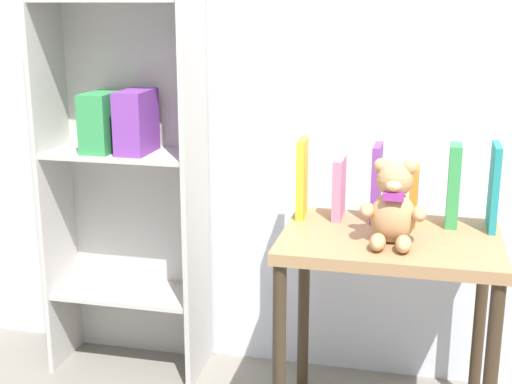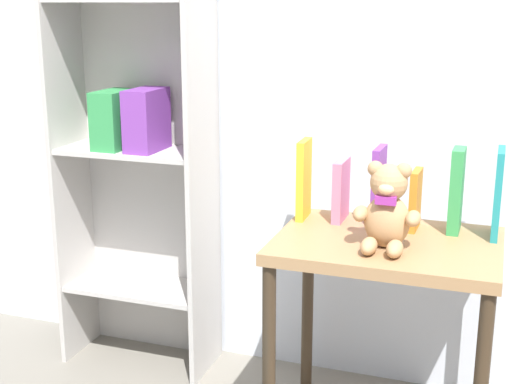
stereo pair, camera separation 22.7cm
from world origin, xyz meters
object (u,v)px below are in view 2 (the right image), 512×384
object	(u,v)px
display_table	(386,273)
book_standing_purple	(378,186)
book_standing_green	(456,191)
bookshelf_side	(137,125)
book_standing_teal	(498,193)
teddy_bear	(387,210)
book_standing_pink	(341,190)
book_standing_yellow	(304,179)
book_standing_orange	(415,200)

from	to	relation	value
display_table	book_standing_purple	size ratio (longest dim) A/B	2.72
display_table	book_standing_green	bearing A→B (deg)	39.31
bookshelf_side	book_standing_teal	bearing A→B (deg)	-5.54
teddy_bear	book_standing_pink	world-z (taller)	teddy_bear
teddy_bear	book_standing_green	xyz separation A→B (m)	(0.17, 0.22, 0.02)
book_standing_yellow	book_standing_orange	world-z (taller)	book_standing_yellow
book_standing_yellow	teddy_bear	bearing A→B (deg)	-37.05
teddy_bear	book_standing_teal	world-z (taller)	book_standing_teal
bookshelf_side	book_standing_yellow	world-z (taller)	bookshelf_side
book_standing_orange	book_standing_purple	bearing A→B (deg)	170.57
book_standing_purple	book_standing_teal	xyz separation A→B (m)	(0.36, -0.02, 0.01)
teddy_bear	book_standing_purple	bearing A→B (deg)	105.82
bookshelf_side	book_standing_green	world-z (taller)	bookshelf_side
book_standing_orange	display_table	bearing A→B (deg)	-112.36
book_standing_pink	book_standing_teal	distance (m)	0.48
bookshelf_side	book_standing_purple	xyz separation A→B (m)	(0.90, -0.11, -0.13)
book_standing_pink	book_standing_teal	world-z (taller)	book_standing_teal
teddy_bear	book_standing_purple	xyz separation A→B (m)	(-0.06, 0.23, 0.01)
book_standing_yellow	book_standing_teal	bearing A→B (deg)	-1.95
bookshelf_side	display_table	xyz separation A→B (m)	(0.96, -0.26, -0.35)
display_table	book_standing_pink	world-z (taller)	book_standing_pink
book_standing_teal	teddy_bear	bearing A→B (deg)	-143.60
bookshelf_side	book_standing_purple	world-z (taller)	bookshelf_side
display_table	book_standing_green	xyz separation A→B (m)	(0.18, 0.15, 0.23)
book_standing_yellow	book_standing_teal	world-z (taller)	book_standing_teal
book_standing_pink	book_standing_purple	xyz separation A→B (m)	(0.12, 0.00, 0.02)
book_standing_green	display_table	bearing A→B (deg)	-139.83
teddy_bear	book_standing_green	size ratio (longest dim) A/B	0.96
book_standing_orange	book_standing_teal	distance (m)	0.24
book_standing_yellow	book_standing_green	xyz separation A→B (m)	(0.48, 0.01, 0.00)
book_standing_pink	book_standing_green	distance (m)	0.36
book_standing_green	book_standing_orange	bearing A→B (deg)	-172.53
bookshelf_side	book_standing_teal	xyz separation A→B (m)	(1.26, -0.12, -0.12)
book_standing_teal	display_table	bearing A→B (deg)	-154.45
book_standing_green	book_standing_teal	size ratio (longest dim) A/B	0.97
book_standing_yellow	book_standing_orange	size ratio (longest dim) A/B	1.37
display_table	teddy_bear	bearing A→B (deg)	-85.80
display_table	book_standing_green	distance (m)	0.33
book_standing_orange	book_standing_teal	size ratio (longest dim) A/B	0.70
bookshelf_side	book_standing_teal	distance (m)	1.27
book_standing_yellow	book_standing_teal	size ratio (longest dim) A/B	0.96
book_standing_purple	teddy_bear	bearing A→B (deg)	-72.85
display_table	book_standing_orange	world-z (taller)	book_standing_orange
display_table	book_standing_teal	xyz separation A→B (m)	(0.30, 0.14, 0.24)
book_standing_purple	book_standing_teal	size ratio (longest dim) A/B	0.92
book_standing_pink	book_standing_purple	bearing A→B (deg)	0.81
display_table	book_standing_purple	bearing A→B (deg)	110.87
bookshelf_side	book_standing_pink	bearing A→B (deg)	-7.83
bookshelf_side	book_standing_pink	world-z (taller)	bookshelf_side
bookshelf_side	book_standing_green	xyz separation A→B (m)	(1.14, -0.12, -0.12)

